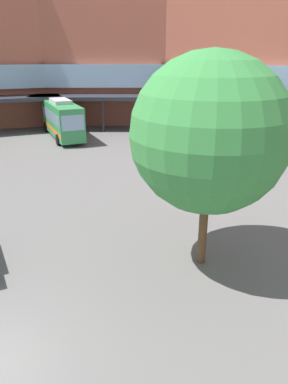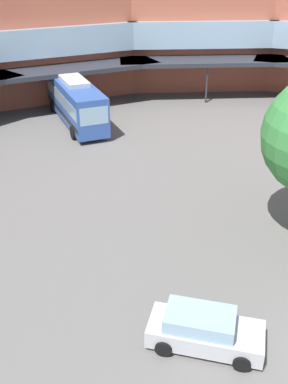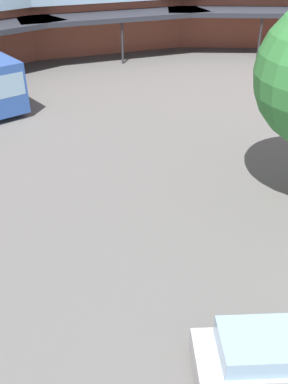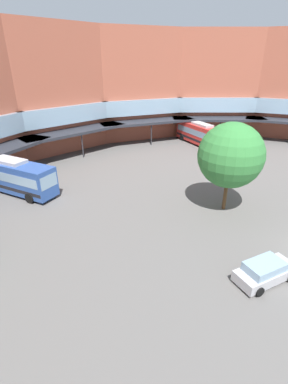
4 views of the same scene
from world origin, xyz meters
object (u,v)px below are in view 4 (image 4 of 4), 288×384
at_px(parked_car, 265,271).
at_px(plaza_tree, 231,156).
at_px(bus_2, 12,175).
at_px(bus_1, 201,134).

bearing_deg(parked_car, plaza_tree, 64.47).
bearing_deg(bus_2, bus_1, 64.77).
height_order(bus_2, parked_car, bus_2).
bearing_deg(bus_1, plaza_tree, -30.63).
bearing_deg(bus_1, parked_car, -28.96).
relative_size(bus_1, plaza_tree, 1.23).
xyz_separation_m(bus_1, parked_car, (-30.97, -11.69, -1.17)).
bearing_deg(bus_2, plaza_tree, 17.04).
xyz_separation_m(bus_2, parked_car, (-3.79, -26.57, -1.22)).
xyz_separation_m(bus_2, plaza_tree, (5.41, -22.39, 3.62)).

